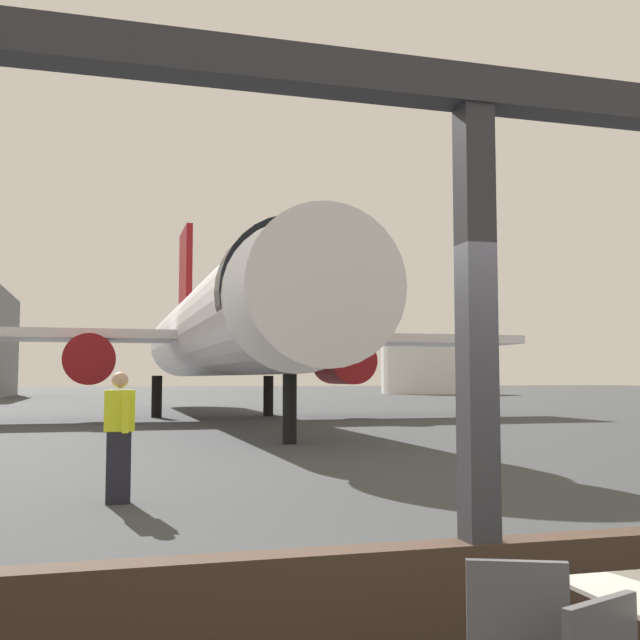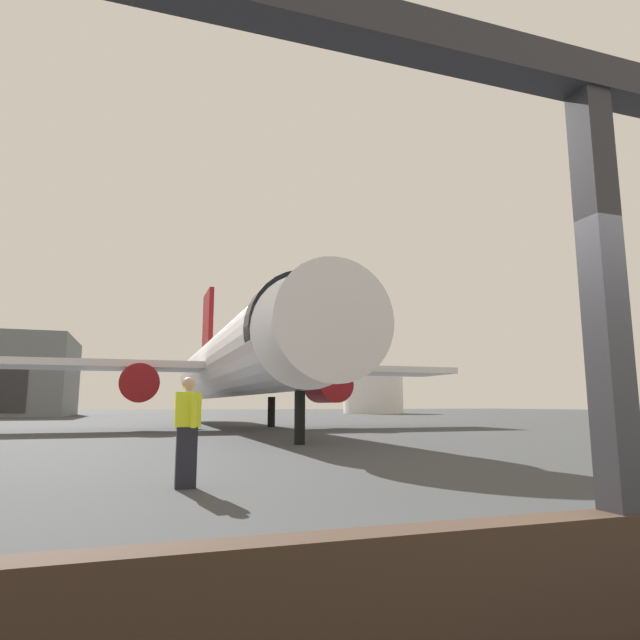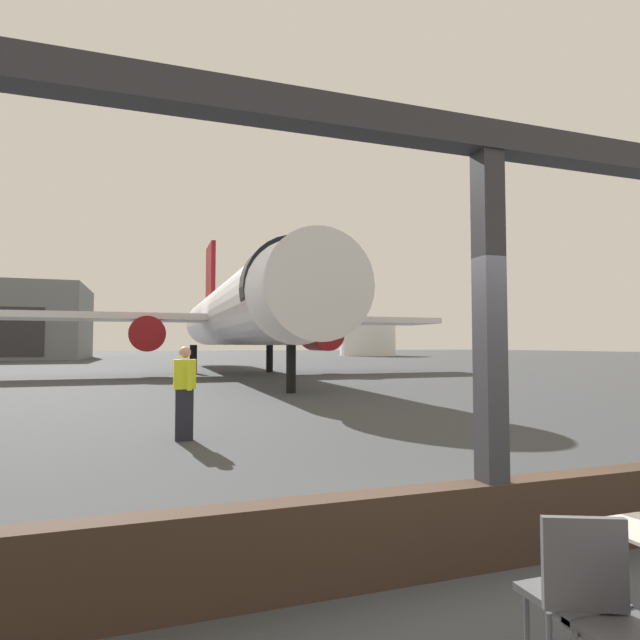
# 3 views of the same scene
# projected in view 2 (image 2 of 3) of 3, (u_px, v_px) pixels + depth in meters

# --- Properties ---
(ground_plane) EXTENTS (220.00, 220.00, 0.00)m
(ground_plane) POSITION_uv_depth(u_px,v_px,m) (176.00, 422.00, 40.58)
(ground_plane) COLOR #383A3D
(window_frame) EXTENTS (9.03, 0.24, 3.63)m
(window_frame) POSITION_uv_depth(u_px,v_px,m) (614.00, 411.00, 3.31)
(window_frame) COLOR #38281E
(window_frame) RESTS_ON ground
(airplane) EXTENTS (26.53, 32.75, 10.55)m
(airplane) POSITION_uv_depth(u_px,v_px,m) (237.00, 362.00, 29.90)
(airplane) COLOR silver
(airplane) RESTS_ON ground
(ground_crew_worker) EXTENTS (0.40, 0.55, 1.74)m
(ground_crew_worker) POSITION_uv_depth(u_px,v_px,m) (187.00, 430.00, 8.53)
(ground_crew_worker) COLOR black
(ground_crew_worker) RESTS_ON ground
(fuel_storage_tank) EXTENTS (8.89, 8.89, 5.91)m
(fuel_storage_tank) POSITION_uv_depth(u_px,v_px,m) (373.00, 393.00, 80.08)
(fuel_storage_tank) COLOR white
(fuel_storage_tank) RESTS_ON ground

